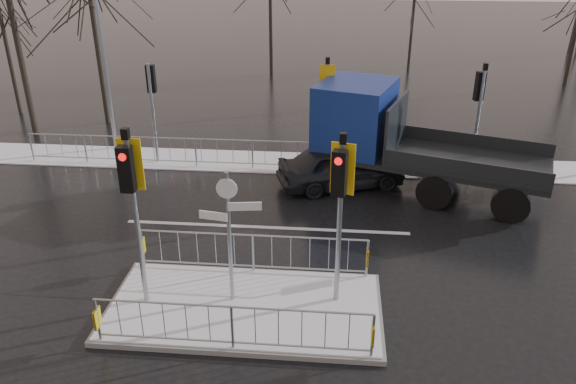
# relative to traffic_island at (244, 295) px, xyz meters

# --- Properties ---
(ground) EXTENTS (120.00, 120.00, 0.00)m
(ground) POSITION_rel_traffic_island_xyz_m (0.01, -0.01, -0.39)
(ground) COLOR black
(ground) RESTS_ON ground
(snow_verge) EXTENTS (30.00, 2.00, 0.04)m
(snow_verge) POSITION_rel_traffic_island_xyz_m (0.01, 8.59, -0.37)
(snow_verge) COLOR white
(snow_verge) RESTS_ON ground
(lane_markings) EXTENTS (8.00, 11.38, 0.01)m
(lane_markings) POSITION_rel_traffic_island_xyz_m (0.01, -0.34, -0.39)
(lane_markings) COLOR silver
(lane_markings) RESTS_ON ground
(traffic_island) EXTENTS (6.00, 3.04, 4.15)m
(traffic_island) POSITION_rel_traffic_island_xyz_m (0.00, 0.00, 0.00)
(traffic_island) COLOR slate
(traffic_island) RESTS_ON ground
(far_kerb_fixtures) EXTENTS (18.00, 0.65, 3.83)m
(far_kerb_fixtures) POSITION_rel_traffic_island_xyz_m (0.31, 8.08, 0.63)
(far_kerb_fixtures) COLOR #90959D
(far_kerb_fixtures) RESTS_ON ground
(car_far_lane) EXTENTS (4.39, 2.87, 1.39)m
(car_far_lane) POSITION_rel_traffic_island_xyz_m (2.08, 6.79, 0.30)
(car_far_lane) COLOR black
(car_far_lane) RESTS_ON ground
(flatbed_truck) EXTENTS (7.54, 4.69, 3.29)m
(flatbed_truck) POSITION_rel_traffic_island_xyz_m (3.42, 7.13, 1.36)
(flatbed_truck) COLOR black
(flatbed_truck) RESTS_ON ground
(street_lamp_left) EXTENTS (1.25, 0.18, 8.20)m
(street_lamp_left) POSITION_rel_traffic_island_xyz_m (-6.42, 9.49, 4.10)
(street_lamp_left) COLOR #90959D
(street_lamp_left) RESTS_ON ground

